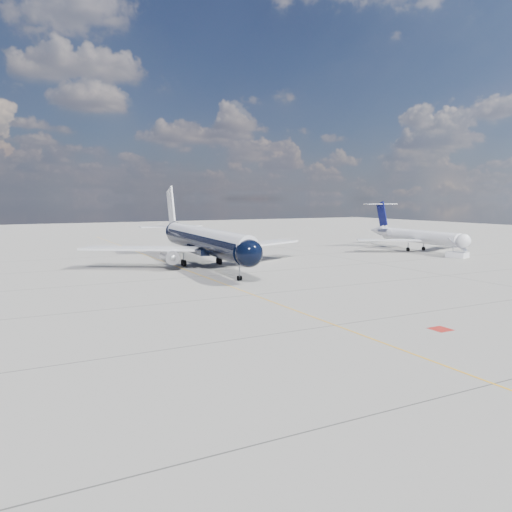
% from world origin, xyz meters
% --- Properties ---
extents(ground, '(320.00, 320.00, 0.00)m').
position_xyz_m(ground, '(0.00, 30.00, 0.00)').
color(ground, gray).
rests_on(ground, ground).
extents(taxiway_centerline, '(0.16, 160.00, 0.01)m').
position_xyz_m(taxiway_centerline, '(0.00, 25.00, 0.00)').
color(taxiway_centerline, '#EDA40C').
rests_on(taxiway_centerline, ground).
extents(red_marking, '(1.60, 1.60, 0.01)m').
position_xyz_m(red_marking, '(6.80, -10.00, 0.00)').
color(red_marking, maroon).
rests_on(red_marking, ground).
extents(main_airliner, '(36.92, 45.06, 13.01)m').
position_xyz_m(main_airliner, '(4.07, 35.76, 4.04)').
color(main_airliner, black).
rests_on(main_airliner, ground).
extents(regional_jet, '(25.63, 29.57, 10.01)m').
position_xyz_m(regional_jet, '(50.65, 37.00, 3.16)').
color(regional_jet, white).
rests_on(regional_jet, ground).
extents(boarding_stair, '(3.54, 3.97, 3.66)m').
position_xyz_m(boarding_stair, '(48.71, 24.21, 0.68)').
color(boarding_stair, white).
rests_on(boarding_stair, ground).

